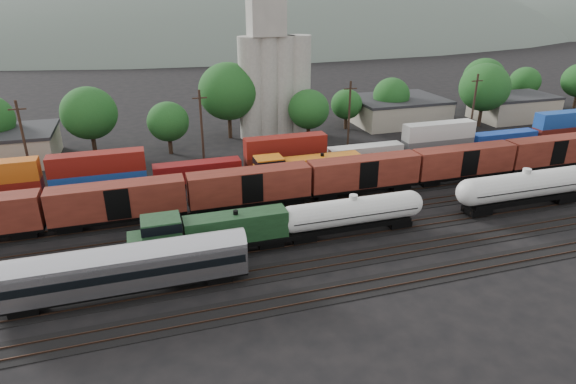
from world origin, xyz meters
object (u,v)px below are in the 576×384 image
object	(u,v)px
orange_locomotive	(301,170)
grain_silo	(274,75)
green_locomotive	(206,233)
tank_car_a	(353,213)
passenger_coach	(123,268)

from	to	relation	value
orange_locomotive	grain_silo	xyz separation A→B (m)	(3.68, 26.00, 8.67)
green_locomotive	orange_locomotive	xyz separation A→B (m)	(15.21, 15.00, -0.06)
tank_car_a	passenger_coach	xyz separation A→B (m)	(-24.06, -5.00, 0.35)
green_locomotive	grain_silo	xyz separation A→B (m)	(18.89, 41.00, 8.61)
grain_silo	passenger_coach	bearing A→B (deg)	-120.27
green_locomotive	tank_car_a	size ratio (longest dim) A/B	1.03
green_locomotive	orange_locomotive	bearing A→B (deg)	44.60
passenger_coach	green_locomotive	bearing A→B (deg)	32.15
tank_car_a	orange_locomotive	world-z (taller)	orange_locomotive
green_locomotive	orange_locomotive	size ratio (longest dim) A/B	0.97
tank_car_a	grain_silo	xyz separation A→B (m)	(2.79, 41.00, 8.59)
tank_car_a	green_locomotive	bearing A→B (deg)	-180.00
passenger_coach	grain_silo	distance (m)	53.90
green_locomotive	tank_car_a	world-z (taller)	green_locomotive
green_locomotive	grain_silo	distance (m)	45.96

